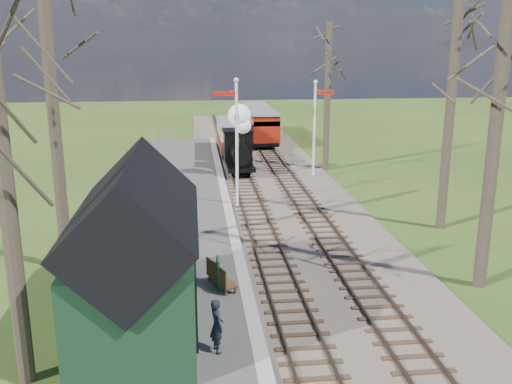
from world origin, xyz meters
TOP-DOWN VIEW (x-y plane):
  - distant_hills at (1.40, 64.38)m, footprint 114.40×48.00m
  - ballast_bed at (1.30, 22.00)m, footprint 8.00×60.00m
  - track_near at (0.00, 22.00)m, footprint 1.60×60.00m
  - track_far at (2.60, 22.00)m, footprint 1.60×60.00m
  - platform at (-3.50, 14.00)m, footprint 5.00×44.00m
  - coping_strip at (-1.20, 14.00)m, footprint 0.40×44.00m
  - station_shed at (-4.30, 4.00)m, footprint 3.25×6.30m
  - semaphore_near at (-0.77, 16.00)m, footprint 1.22×0.24m
  - semaphore_far at (4.37, 22.00)m, footprint 1.22×0.24m
  - bare_trees at (1.33, 10.10)m, footprint 15.51×22.39m
  - fence_line at (0.30, 36.00)m, footprint 12.60×0.08m
  - locomotive at (-0.01, 23.21)m, footprint 1.69×3.94m
  - coach at (0.00, 29.27)m, footprint 1.97×6.76m
  - red_carriage_a at (2.60, 32.82)m, footprint 2.08×5.14m
  - red_carriage_b at (2.60, 38.32)m, footprint 2.08×5.14m
  - sign_board at (-2.06, 6.34)m, footprint 0.13×0.68m
  - bench at (-2.05, 6.33)m, footprint 0.94×1.51m
  - person at (-2.28, 2.47)m, footprint 0.47×0.59m

SIDE VIEW (x-z plane):
  - distant_hills at x=1.40m, z-range -27.22..-5.20m
  - ballast_bed at x=1.30m, z-range 0.00..0.10m
  - track_near at x=0.00m, z-range 0.02..0.17m
  - track_far at x=2.60m, z-range 0.02..0.17m
  - platform at x=-3.50m, z-range 0.00..0.20m
  - coping_strip at x=-1.20m, z-range 0.00..0.21m
  - fence_line at x=0.30m, z-range 0.05..1.05m
  - bench at x=-2.05m, z-range 0.17..1.01m
  - sign_board at x=-2.06m, z-range 0.20..1.19m
  - person at x=-2.28m, z-range 0.20..1.62m
  - coach at x=0.00m, z-range 0.40..2.48m
  - red_carriage_a at x=2.60m, z-range 0.41..2.60m
  - red_carriage_b at x=2.60m, z-range 0.41..2.60m
  - locomotive at x=-0.01m, z-range -0.15..4.07m
  - station_shed at x=-4.30m, z-range -0.12..4.66m
  - semaphore_far at x=4.37m, z-range 0.49..6.21m
  - semaphore_near at x=-0.77m, z-range 0.51..6.73m
  - bare_trees at x=1.33m, z-range -0.79..11.21m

